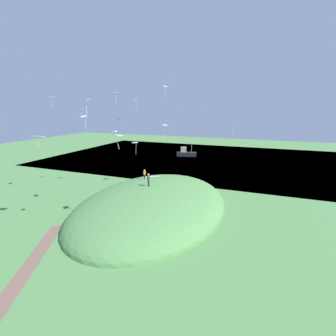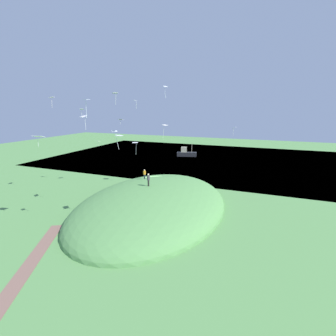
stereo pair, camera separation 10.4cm
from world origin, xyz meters
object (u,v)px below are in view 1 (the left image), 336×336
at_px(kite_7, 120,120).
at_px(kite_8, 114,131).
at_px(kite_9, 87,102).
at_px(kite_10, 82,110).
at_px(kite_2, 115,94).
at_px(kite_6, 39,137).
at_px(kite_3, 165,87).
at_px(person_watching_kites, 148,178).
at_px(kite_1, 84,117).
at_px(kite_12, 98,141).
at_px(kite_13, 135,143).
at_px(kite_14, 135,101).
at_px(person_with_child, 144,173).
at_px(kite_5, 234,128).
at_px(kite_11, 119,136).
at_px(mooring_post, 170,180).
at_px(kite_0, 165,126).
at_px(boat_on_lake, 186,153).
at_px(kite_4, 52,98).

relative_size(kite_7, kite_8, 0.94).
distance_m(kite_9, kite_10, 18.52).
relative_size(kite_2, kite_6, 1.44).
relative_size(kite_3, kite_10, 1.27).
xyz_separation_m(person_watching_kites, kite_3, (-11.43, -1.95, 13.21)).
bearing_deg(kite_10, kite_1, 40.94).
height_order(kite_9, kite_12, kite_9).
distance_m(kite_3, kite_13, 11.12).
xyz_separation_m(kite_12, kite_14, (-2.22, 7.70, 7.85)).
relative_size(person_with_child, kite_3, 0.75).
bearing_deg(kite_2, kite_10, -87.25).
relative_size(kite_6, kite_8, 0.95).
xyz_separation_m(person_with_child, kite_7, (-11.65, -11.34, 7.83)).
xyz_separation_m(kite_5, kite_13, (4.11, -16.59, -2.83)).
relative_size(person_with_child, kite_11, 0.96).
bearing_deg(mooring_post, kite_11, 1.04).
bearing_deg(kite_3, mooring_post, 67.20).
height_order(kite_0, kite_14, kite_14).
height_order(kite_11, mooring_post, kite_11).
height_order(boat_on_lake, kite_4, kite_4).
distance_m(kite_4, mooring_post, 23.78).
distance_m(kite_8, kite_10, 10.60).
bearing_deg(kite_0, boat_on_lake, -168.31).
bearing_deg(kite_3, kite_11, 4.88).
relative_size(boat_on_lake, kite_6, 4.58).
height_order(person_watching_kites, kite_8, kite_8).
height_order(kite_5, kite_7, kite_7).
bearing_deg(person_watching_kites, kite_3, -62.51).
relative_size(kite_4, mooring_post, 1.23).
distance_m(person_with_child, kite_9, 17.52).
relative_size(boat_on_lake, kite_2, 3.19).
xyz_separation_m(kite_11, kite_14, (-19.36, -8.32, 4.37)).
distance_m(kite_4, kite_7, 17.99).
relative_size(kite_10, kite_14, 0.98).
height_order(kite_7, kite_14, kite_14).
bearing_deg(kite_11, kite_2, -146.27).
height_order(kite_0, kite_13, kite_0).
xyz_separation_m(kite_10, kite_11, (10.58, 13.82, -2.72)).
bearing_deg(kite_6, person_with_child, 157.94).
xyz_separation_m(person_with_child, mooring_post, (-6.89, 1.92, -2.97)).
bearing_deg(kite_1, kite_10, -139.06).
height_order(person_watching_kites, mooring_post, person_watching_kites).
height_order(kite_0, kite_8, kite_0).
relative_size(kite_3, kite_4, 1.33).
bearing_deg(person_watching_kites, kite_9, 96.64).
distance_m(kite_4, kite_13, 14.89).
xyz_separation_m(kite_2, kite_5, (-7.93, 17.77, -5.49)).
xyz_separation_m(kite_3, kite_12, (0.80, -14.48, -10.02)).
bearing_deg(kite_9, kite_6, -86.09).
distance_m(kite_1, kite_14, 17.79).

